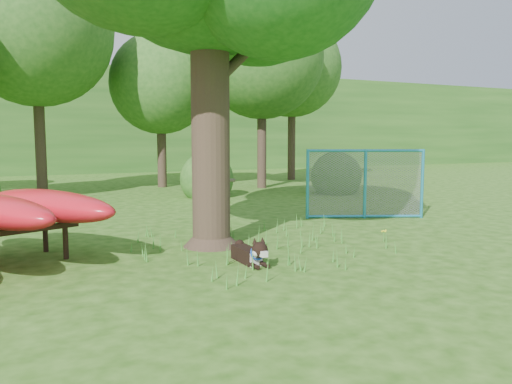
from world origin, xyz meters
name	(u,v)px	position (x,y,z in m)	size (l,w,h in m)	color
ground	(277,263)	(0.00, 0.00, 0.00)	(80.00, 80.00, 0.00)	#245110
wooden_post	(227,201)	(0.17, 2.54, 0.69)	(0.36, 0.18, 1.31)	#6D6052
husky_dog	(251,253)	(-0.38, 0.12, 0.17)	(0.29, 1.08, 0.48)	black
fence_section	(365,184)	(4.00, 3.05, 0.85)	(2.70, 1.21, 2.82)	teal
wildflower_clump	(384,232)	(2.62, 0.63, 0.18)	(0.11, 0.11, 0.22)	#438F2F
bg_tree_b	(35,29)	(-3.00, 12.00, 5.61)	(5.20, 5.20, 8.22)	#31241B
bg_tree_c	(160,84)	(1.50, 13.00, 4.11)	(4.00, 4.00, 6.12)	#31241B
bg_tree_d	(262,57)	(5.00, 11.00, 5.08)	(4.80, 4.80, 7.50)	#31241B
bg_tree_e	(292,68)	(8.00, 14.00, 5.23)	(4.60, 4.60, 7.55)	#31241B
shrub_right	(336,193)	(6.50, 8.00, 0.00)	(1.80, 1.80, 1.80)	#28581C
shrub_mid	(207,197)	(2.00, 9.00, 0.00)	(1.80, 1.80, 1.80)	#28581C
wooded_hillside	(82,123)	(0.00, 28.00, 3.00)	(80.00, 12.00, 6.00)	#28581C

